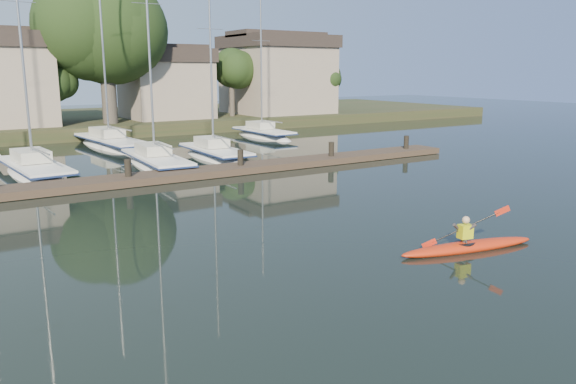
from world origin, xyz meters
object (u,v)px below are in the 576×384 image
dock (188,174)px  sailboat_6 (111,150)px  kayak (468,245)px  sailboat_7 (263,139)px  sailboat_1 (36,179)px  sailboat_2 (157,170)px  sailboat_3 (215,161)px

dock → sailboat_6: size_ratio=1.94×
kayak → sailboat_7: size_ratio=0.36×
sailboat_6 → sailboat_7: 12.13m
sailboat_1 → sailboat_2: size_ratio=0.98×
sailboat_6 → sailboat_7: sailboat_6 is taller
sailboat_3 → sailboat_6: (-4.01, 8.49, -0.01)m
dock → sailboat_1: bearing=143.0°
kayak → sailboat_2: bearing=109.5°
dock → sailboat_6: bearing=90.3°
dock → sailboat_1: sailboat_1 is taller
sailboat_6 → sailboat_1: bearing=-130.9°
kayak → sailboat_6: bearing=106.7°
sailboat_1 → sailboat_3: 10.33m
kayak → sailboat_1: size_ratio=0.32×
kayak → sailboat_6: size_ratio=0.27×
sailboat_3 → sailboat_2: bearing=-164.8°
kayak → sailboat_7: 30.19m
dock → sailboat_2: (-0.17, 4.12, -0.39)m
kayak → sailboat_6: 29.19m
kayak → sailboat_7: (9.52, 28.65, -0.38)m
sailboat_1 → sailboat_3: size_ratio=1.11×
sailboat_2 → sailboat_3: sailboat_2 is taller
dock → sailboat_7: sailboat_7 is taller
sailboat_6 → dock: bearing=-94.9°
dock → sailboat_7: (12.04, 13.20, -0.40)m
sailboat_1 → sailboat_2: (6.22, -0.69, 0.01)m
kayak → sailboat_3: size_ratio=0.35×
sailboat_1 → sailboat_6: size_ratio=0.84×
sailboat_3 → sailboat_7: sailboat_3 is taller
kayak → dock: size_ratio=0.14×
sailboat_6 → sailboat_3: bearing=-70.0°
kayak → dock: bearing=110.9°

